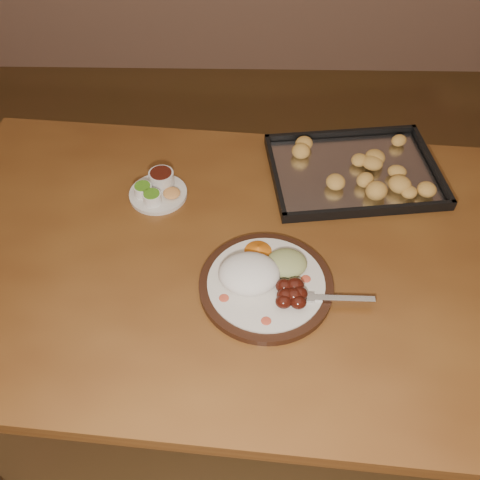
{
  "coord_description": "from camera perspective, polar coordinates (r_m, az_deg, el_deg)",
  "views": [
    {
      "loc": [
        0.07,
        -0.86,
        1.69
      ],
      "look_at": [
        0.06,
        -0.04,
        0.77
      ],
      "focal_mm": 40.0,
      "sensor_mm": 36.0,
      "label": 1
    }
  ],
  "objects": [
    {
      "name": "dining_table",
      "position": [
        1.31,
        0.01,
        -4.1
      ],
      "size": [
        1.57,
        1.02,
        0.75
      ],
      "rotation": [
        0.0,
        0.0,
        -0.08
      ],
      "color": "brown",
      "rests_on": "ground"
    },
    {
      "name": "baking_tray",
      "position": [
        1.44,
        12.02,
        7.29
      ],
      "size": [
        0.47,
        0.37,
        0.04
      ],
      "rotation": [
        0.0,
        0.0,
        0.13
      ],
      "color": "black",
      "rests_on": "dining_table"
    },
    {
      "name": "ground",
      "position": [
        1.9,
        -1.77,
        -14.6
      ],
      "size": [
        4.0,
        4.0,
        0.0
      ],
      "primitive_type": "plane",
      "color": "brown",
      "rests_on": "ground"
    },
    {
      "name": "condiment_saucer",
      "position": [
        1.37,
        -8.79,
        5.39
      ],
      "size": [
        0.15,
        0.15,
        0.05
      ],
      "rotation": [
        0.0,
        0.0,
        -0.5
      ],
      "color": "silver",
      "rests_on": "dining_table"
    },
    {
      "name": "dinner_plate",
      "position": [
        1.16,
        2.66,
        -4.26
      ],
      "size": [
        0.37,
        0.29,
        0.07
      ],
      "rotation": [
        0.0,
        0.0,
        -0.4
      ],
      "color": "black",
      "rests_on": "dining_table"
    }
  ]
}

